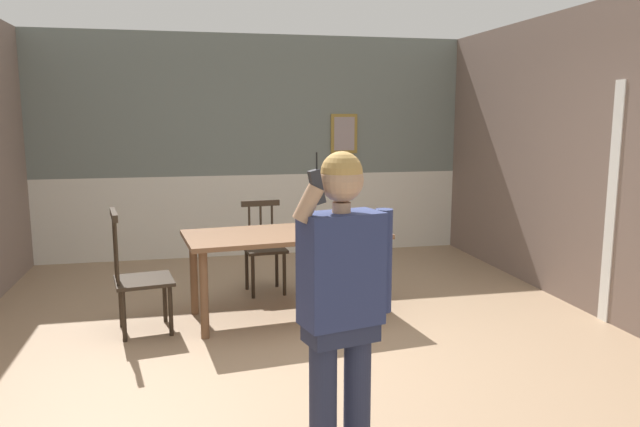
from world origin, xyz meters
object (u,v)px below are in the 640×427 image
object	(u,v)px
dining_table	(285,243)
chair_near_window	(264,248)
chair_by_doorway	(139,276)
person_figure	(342,294)

from	to	relation	value
dining_table	chair_near_window	xyz separation A→B (m)	(-0.09, 0.81, -0.21)
chair_by_doorway	chair_near_window	bearing A→B (deg)	119.85
chair_by_doorway	person_figure	size ratio (longest dim) A/B	0.64
dining_table	person_figure	bearing A→B (deg)	-92.39
dining_table	chair_near_window	size ratio (longest dim) A/B	1.97
dining_table	chair_near_window	world-z (taller)	chair_near_window
dining_table	chair_by_doorway	bearing A→B (deg)	-173.33
chair_near_window	person_figure	xyz separation A→B (m)	(-0.01, -3.24, 0.47)
chair_near_window	dining_table	bearing A→B (deg)	90.97
dining_table	chair_near_window	bearing A→B (deg)	96.54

